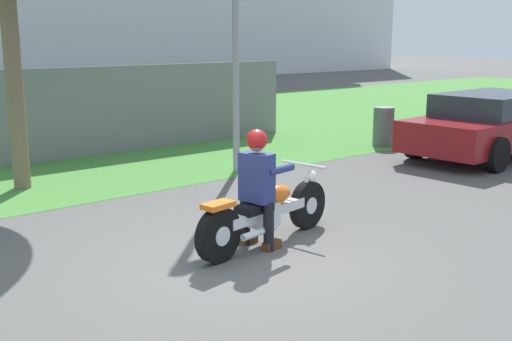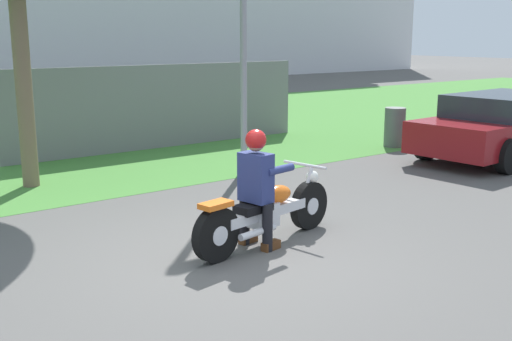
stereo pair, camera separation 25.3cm
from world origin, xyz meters
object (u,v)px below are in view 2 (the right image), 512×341
at_px(trash_can, 395,127).
at_px(car_parked, 505,125).
at_px(rider_lead, 257,180).
at_px(motorcycle_lead, 267,213).

bearing_deg(trash_can, car_parked, -69.67).
bearing_deg(rider_lead, trash_can, 18.38).
distance_m(motorcycle_lead, rider_lead, 0.46).
distance_m(motorcycle_lead, car_parked, 7.20).
bearing_deg(car_parked, rider_lead, -172.51).
bearing_deg(car_parked, trash_can, 107.31).
bearing_deg(motorcycle_lead, rider_lead, 179.13).
bearing_deg(rider_lead, car_parked, 0.51).
distance_m(rider_lead, trash_can, 7.34).
relative_size(rider_lead, car_parked, 0.31).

